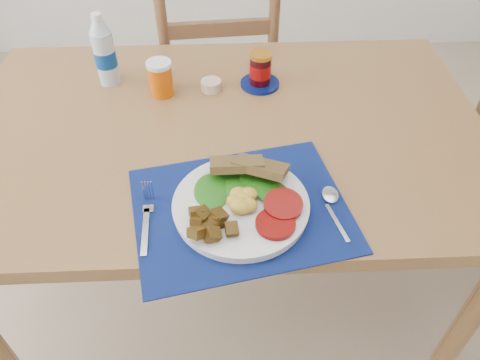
# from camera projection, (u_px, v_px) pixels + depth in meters

# --- Properties ---
(ground) EXTENTS (4.00, 4.00, 0.00)m
(ground) POSITION_uv_depth(u_px,v_px,m) (232.00, 331.00, 1.64)
(ground) COLOR tan
(ground) RESTS_ON ground
(table) EXTENTS (1.40, 0.90, 0.75)m
(table) POSITION_uv_depth(u_px,v_px,m) (226.00, 150.00, 1.31)
(table) COLOR brown
(table) RESTS_ON ground
(chair_far) EXTENTS (0.48, 0.46, 1.20)m
(chair_far) POSITION_uv_depth(u_px,v_px,m) (217.00, 52.00, 1.83)
(chair_far) COLOR brown
(chair_far) RESTS_ON ground
(placemat) EXTENTS (0.53, 0.45, 0.00)m
(placemat) POSITION_uv_depth(u_px,v_px,m) (241.00, 209.00, 1.04)
(placemat) COLOR black
(placemat) RESTS_ON table
(breakfast_plate) EXTENTS (0.30, 0.30, 0.07)m
(breakfast_plate) POSITION_uv_depth(u_px,v_px,m) (238.00, 204.00, 1.02)
(breakfast_plate) COLOR silver
(breakfast_plate) RESTS_ON placemat
(fork) EXTENTS (0.03, 0.18, 0.00)m
(fork) POSITION_uv_depth(u_px,v_px,m) (147.00, 217.00, 1.02)
(fork) COLOR #B2B5BA
(fork) RESTS_ON placemat
(spoon) EXTENTS (0.04, 0.16, 0.00)m
(spoon) POSITION_uv_depth(u_px,v_px,m) (332.00, 204.00, 1.04)
(spoon) COLOR #B2B5BA
(spoon) RESTS_ON placemat
(water_bottle) EXTENTS (0.06, 0.06, 0.21)m
(water_bottle) POSITION_uv_depth(u_px,v_px,m) (105.00, 54.00, 1.34)
(water_bottle) COLOR #ADBFCC
(water_bottle) RESTS_ON table
(juice_glass) EXTENTS (0.07, 0.07, 0.10)m
(juice_glass) POSITION_uv_depth(u_px,v_px,m) (161.00, 79.00, 1.33)
(juice_glass) COLOR #CB4E05
(juice_glass) RESTS_ON table
(ramekin) EXTENTS (0.06, 0.06, 0.03)m
(ramekin) POSITION_uv_depth(u_px,v_px,m) (211.00, 85.00, 1.37)
(ramekin) COLOR beige
(ramekin) RESTS_ON table
(jam_on_saucer) EXTENTS (0.12, 0.12, 0.10)m
(jam_on_saucer) POSITION_uv_depth(u_px,v_px,m) (260.00, 71.00, 1.36)
(jam_on_saucer) COLOR #04114B
(jam_on_saucer) RESTS_ON table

